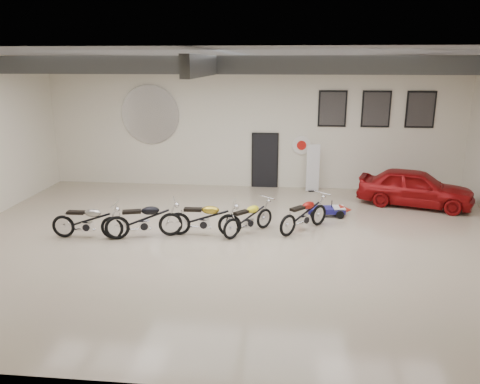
# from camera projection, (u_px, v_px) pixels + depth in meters

# --- Properties ---
(floor) EXTENTS (16.00, 12.00, 0.01)m
(floor) POSITION_uv_depth(u_px,v_px,m) (236.00, 242.00, 12.90)
(floor) COLOR tan
(floor) RESTS_ON ground
(ceiling) EXTENTS (16.00, 12.00, 0.01)m
(ceiling) POSITION_uv_depth(u_px,v_px,m) (235.00, 53.00, 11.55)
(ceiling) COLOR gray
(ceiling) RESTS_ON back_wall
(back_wall) EXTENTS (16.00, 0.02, 5.00)m
(back_wall) POSITION_uv_depth(u_px,v_px,m) (252.00, 124.00, 17.98)
(back_wall) COLOR beige
(back_wall) RESTS_ON floor
(ceiling_beams) EXTENTS (15.80, 11.80, 0.32)m
(ceiling_beams) POSITION_uv_depth(u_px,v_px,m) (235.00, 64.00, 11.62)
(ceiling_beams) COLOR slate
(ceiling_beams) RESTS_ON ceiling
(door) EXTENTS (0.92, 0.08, 2.10)m
(door) POSITION_uv_depth(u_px,v_px,m) (265.00, 161.00, 18.27)
(door) COLOR black
(door) RESTS_ON back_wall
(logo_plaque) EXTENTS (2.30, 0.06, 1.16)m
(logo_plaque) POSITION_uv_depth(u_px,v_px,m) (150.00, 115.00, 18.23)
(logo_plaque) COLOR silver
(logo_plaque) RESTS_ON back_wall
(poster_left) EXTENTS (1.05, 0.08, 1.35)m
(poster_left) POSITION_uv_depth(u_px,v_px,m) (332.00, 109.00, 17.49)
(poster_left) COLOR black
(poster_left) RESTS_ON back_wall
(poster_mid) EXTENTS (1.05, 0.08, 1.35)m
(poster_mid) POSITION_uv_depth(u_px,v_px,m) (376.00, 109.00, 17.33)
(poster_mid) COLOR black
(poster_mid) RESTS_ON back_wall
(poster_right) EXTENTS (1.05, 0.08, 1.35)m
(poster_right) POSITION_uv_depth(u_px,v_px,m) (421.00, 109.00, 17.18)
(poster_right) COLOR black
(poster_right) RESTS_ON back_wall
(oil_sign) EXTENTS (0.72, 0.10, 0.72)m
(oil_sign) POSITION_uv_depth(u_px,v_px,m) (301.00, 145.00, 17.96)
(oil_sign) COLOR white
(oil_sign) RESTS_ON back_wall
(banner_stand) EXTENTS (0.53, 0.31, 1.84)m
(banner_stand) POSITION_uv_depth(u_px,v_px,m) (313.00, 168.00, 17.70)
(banner_stand) COLOR white
(banner_stand) RESTS_ON floor
(motorcycle_silver) EXTENTS (2.03, 0.67, 1.05)m
(motorcycle_silver) POSITION_uv_depth(u_px,v_px,m) (87.00, 220.00, 13.06)
(motorcycle_silver) COLOR silver
(motorcycle_silver) RESTS_ON floor
(motorcycle_black) EXTENTS (2.21, 1.24, 1.10)m
(motorcycle_black) POSITION_uv_depth(u_px,v_px,m) (144.00, 219.00, 13.09)
(motorcycle_black) COLOR silver
(motorcycle_black) RESTS_ON floor
(motorcycle_gold) EXTENTS (2.09, 0.66, 1.08)m
(motorcycle_gold) POSITION_uv_depth(u_px,v_px,m) (204.00, 218.00, 13.22)
(motorcycle_gold) COLOR silver
(motorcycle_gold) RESTS_ON floor
(motorcycle_yellow) EXTENTS (1.67, 1.78, 0.97)m
(motorcycle_yellow) POSITION_uv_depth(u_px,v_px,m) (248.00, 217.00, 13.42)
(motorcycle_yellow) COLOR silver
(motorcycle_yellow) RESTS_ON floor
(motorcycle_red) EXTENTS (1.79, 1.88, 1.03)m
(motorcycle_red) POSITION_uv_depth(u_px,v_px,m) (304.00, 214.00, 13.65)
(motorcycle_red) COLOR silver
(motorcycle_red) RESTS_ON floor
(go_kart) EXTENTS (1.51, 0.79, 0.53)m
(go_kart) POSITION_uv_depth(u_px,v_px,m) (330.00, 208.00, 15.02)
(go_kart) COLOR navy
(go_kart) RESTS_ON floor
(vintage_car) EXTENTS (2.60, 4.06, 1.29)m
(vintage_car) POSITION_uv_depth(u_px,v_px,m) (415.00, 187.00, 16.01)
(vintage_car) COLOR maroon
(vintage_car) RESTS_ON floor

